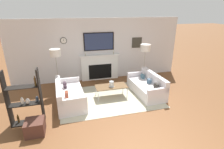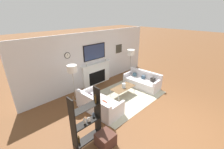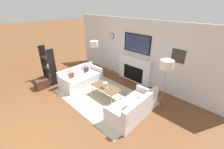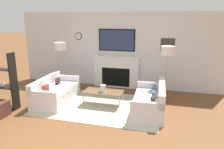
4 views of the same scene
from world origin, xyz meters
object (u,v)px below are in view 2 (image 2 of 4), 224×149
object	(u,v)px
couch_left	(99,105)
floor_lamp_left	(72,69)
hurricane_candle	(124,86)
shelf_unit	(86,119)
couch_right	(142,81)
ottoman	(106,139)
floor_lamp_right	(131,53)
coffee_table	(123,88)

from	to	relation	value
couch_left	floor_lamp_left	world-z (taller)	floor_lamp_left
hurricane_candle	shelf_unit	distance (m)	2.83
couch_right	ottoman	xyz separation A→B (m)	(-3.80, -1.38, -0.08)
couch_right	hurricane_candle	size ratio (longest dim) A/B	9.06
floor_lamp_right	ottoman	distance (m)	5.00
hurricane_candle	coffee_table	bearing A→B (deg)	93.93
floor_lamp_right	ottoman	world-z (taller)	floor_lamp_right
floor_lamp_left	floor_lamp_right	size ratio (longest dim) A/B	1.00
couch_left	floor_lamp_right	world-z (taller)	floor_lamp_right
coffee_table	shelf_unit	world-z (taller)	shelf_unit
couch_left	couch_right	distance (m)	2.89
coffee_table	hurricane_candle	size ratio (longest dim) A/B	5.71
floor_lamp_left	ottoman	bearing A→B (deg)	-102.69
couch_right	shelf_unit	world-z (taller)	shelf_unit
coffee_table	ottoman	size ratio (longest dim) A/B	2.43
shelf_unit	ottoman	bearing A→B (deg)	-65.27
couch_left	ottoman	world-z (taller)	couch_left
floor_lamp_left	shelf_unit	bearing A→B (deg)	-112.34
couch_right	ottoman	world-z (taller)	couch_right
couch_left	floor_lamp_left	xyz separation A→B (m)	(-0.35, 1.09, 1.25)
shelf_unit	couch_right	bearing A→B (deg)	11.94
couch_right	coffee_table	distance (m)	1.39
floor_lamp_right	shelf_unit	world-z (taller)	floor_lamp_right
couch_left	couch_right	xyz separation A→B (m)	(2.89, 0.00, 0.01)
hurricane_candle	floor_lamp_left	bearing A→B (deg)	151.23
ottoman	hurricane_candle	bearing A→B (deg)	30.68
couch_right	coffee_table	bearing A→B (deg)	176.09
hurricane_candle	shelf_unit	size ratio (longest dim) A/B	0.13
couch_left	hurricane_candle	world-z (taller)	couch_left
coffee_table	hurricane_candle	xyz separation A→B (m)	(0.00, -0.04, 0.11)
hurricane_candle	ottoman	bearing A→B (deg)	-149.32
floor_lamp_left	shelf_unit	world-z (taller)	floor_lamp_left
shelf_unit	floor_lamp_left	bearing A→B (deg)	67.66
floor_lamp_left	couch_left	bearing A→B (deg)	-72.00
couch_right	hurricane_candle	bearing A→B (deg)	177.58
couch_right	coffee_table	world-z (taller)	couch_right
floor_lamp_left	couch_right	bearing A→B (deg)	-18.48
couch_left	floor_lamp_left	distance (m)	1.70
couch_left	coffee_table	xyz separation A→B (m)	(1.51, 0.10, 0.13)
coffee_table	floor_lamp_left	xyz separation A→B (m)	(-1.87, 0.99, 1.12)
couch_right	floor_lamp_right	world-z (taller)	floor_lamp_right
coffee_table	shelf_unit	bearing A→B (deg)	-160.39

